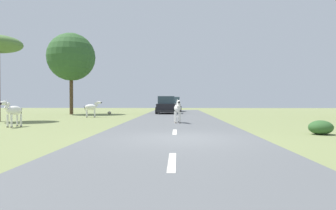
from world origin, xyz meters
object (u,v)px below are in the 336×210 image
(car_1, at_px, (173,105))
(zebra_1, at_px, (92,107))
(zebra_0, at_px, (178,109))
(car_0, at_px, (166,106))
(rock_0, at_px, (109,113))
(bush_0, at_px, (321,127))
(zebra_2, at_px, (13,111))
(tree_2, at_px, (71,57))

(car_1, bearing_deg, zebra_1, 61.35)
(zebra_0, xyz_separation_m, car_1, (-0.60, 18.91, -0.02))
(zebra_0, height_order, car_1, car_1)
(car_0, relative_size, rock_0, 11.58)
(car_0, xyz_separation_m, car_1, (0.53, 5.86, 0.00))
(bush_0, bearing_deg, zebra_1, 136.41)
(zebra_2, relative_size, car_1, 0.33)
(zebra_0, distance_m, bush_0, 7.81)
(tree_2, bearing_deg, zebra_2, -81.70)
(car_0, distance_m, rock_0, 5.73)
(car_0, relative_size, tree_2, 0.55)
(tree_2, bearing_deg, bush_0, -46.69)
(zebra_1, height_order, car_1, car_1)
(tree_2, xyz_separation_m, bush_0, (16.01, -16.99, -5.31))
(rock_0, bearing_deg, zebra_2, -96.52)
(zebra_2, bearing_deg, bush_0, -177.29)
(zebra_1, bearing_deg, zebra_2, -16.62)
(car_0, height_order, car_1, same)
(zebra_1, relative_size, car_1, 0.33)
(zebra_0, bearing_deg, rock_0, -66.40)
(car_1, bearing_deg, car_0, 83.33)
(bush_0, xyz_separation_m, rock_0, (-12.33, 17.23, -0.14))
(bush_0, bearing_deg, car_0, 110.17)
(zebra_1, xyz_separation_m, car_0, (5.79, 6.47, 0.04))
(car_1, bearing_deg, tree_2, 35.20)
(zebra_0, height_order, tree_2, tree_2)
(zebra_0, distance_m, tree_2, 16.28)
(zebra_1, bearing_deg, bush_0, 38.66)
(zebra_0, bearing_deg, bush_0, 130.54)
(car_1, xyz_separation_m, rock_0, (-6.09, -7.05, -0.70))
(car_1, distance_m, tree_2, 13.09)
(car_0, distance_m, bush_0, 19.63)
(zebra_2, relative_size, car_0, 0.33)
(zebra_2, distance_m, tree_2, 14.99)
(zebra_0, bearing_deg, car_1, -94.01)
(car_1, height_order, tree_2, tree_2)
(zebra_2, xyz_separation_m, tree_2, (-2.05, 14.06, 4.77))
(zebra_2, height_order, car_1, car_1)
(rock_0, bearing_deg, car_1, 49.19)
(zebra_0, distance_m, car_0, 13.10)
(zebra_0, distance_m, rock_0, 13.64)
(zebra_2, xyz_separation_m, bush_0, (13.96, -2.93, -0.54))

